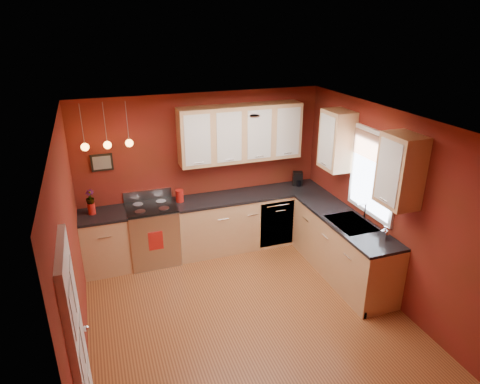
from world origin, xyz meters
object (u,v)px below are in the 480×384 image
object	(u,v)px
red_canister	(180,196)
soap_pump	(385,232)
sink	(351,224)
coffee_maker	(298,179)
gas_range	(153,233)

from	to	relation	value
red_canister	soap_pump	bearing A→B (deg)	-42.59
sink	coffee_maker	distance (m)	1.60
soap_pump	coffee_maker	bearing A→B (deg)	95.43
sink	soap_pump	xyz separation A→B (m)	(0.15, -0.55, 0.12)
red_canister	soap_pump	size ratio (longest dim) A/B	1.07
red_canister	soap_pump	xyz separation A→B (m)	(2.30, -2.11, -0.01)
sink	red_canister	world-z (taller)	sink
red_canister	coffee_maker	world-z (taller)	coffee_maker
gas_range	sink	world-z (taller)	sink
coffee_maker	soap_pump	distance (m)	2.15
sink	coffee_maker	xyz separation A→B (m)	(-0.06, 1.59, 0.13)
red_canister	coffee_maker	size ratio (longest dim) A/B	0.83
sink	soap_pump	world-z (taller)	sink
soap_pump	red_canister	bearing A→B (deg)	137.41
gas_range	sink	distance (m)	3.05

